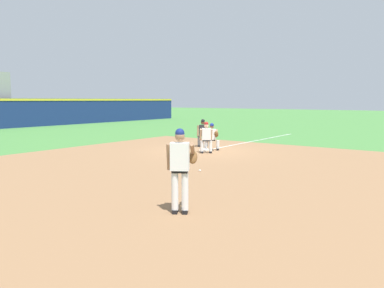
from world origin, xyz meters
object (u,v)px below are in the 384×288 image
at_px(first_baseman, 212,135).
at_px(baseball, 200,171).
at_px(pitcher, 181,165).
at_px(baserunner, 206,136).
at_px(umpire, 203,132).
at_px(first_base_bag, 205,150).

bearing_deg(first_baseman, baseball, -151.22).
bearing_deg(baseball, pitcher, -149.96).
height_order(pitcher, first_baseman, pitcher).
relative_size(baseball, baserunner, 0.05).
distance_m(baseball, umpire, 6.89).
bearing_deg(pitcher, first_baseman, 29.37).
xyz_separation_m(first_base_bag, baserunner, (-0.64, -0.53, 0.75)).
bearing_deg(first_base_bag, first_baseman, -29.62).
height_order(first_baseman, baserunner, baserunner).
height_order(baserunner, umpire, same).
relative_size(first_base_bag, umpire, 0.26).
height_order(baseball, first_baseman, first_baseman).
distance_m(first_base_bag, first_baseman, 0.80).
bearing_deg(pitcher, baserunner, 30.62).
bearing_deg(baseball, first_base_bag, 32.56).
xyz_separation_m(baseball, pitcher, (-4.15, -2.40, 1.02)).
xyz_separation_m(baseball, baserunner, (3.85, 2.34, 0.76)).
distance_m(first_baseman, umpire, 1.42).
bearing_deg(baserunner, baseball, -148.76).
xyz_separation_m(baseball, umpire, (5.70, 3.80, 0.76)).
relative_size(pitcher, umpire, 1.27).
distance_m(baseball, baserunner, 4.57).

